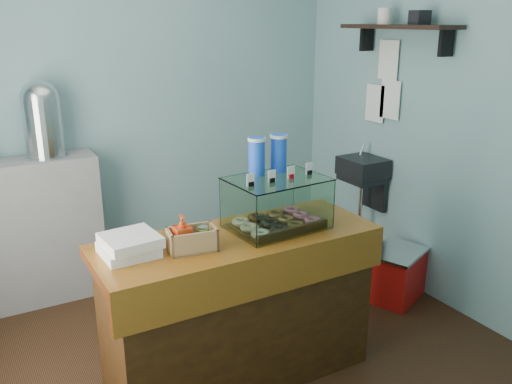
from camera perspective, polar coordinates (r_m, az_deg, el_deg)
ground at (r=3.65m, az=-3.69°, el=-16.50°), size 3.50×3.50×0.00m
room_shell at (r=3.06m, az=-3.95°, el=11.20°), size 3.54×3.04×2.82m
counter at (r=3.21m, az=-1.81°, el=-11.99°), size 1.60×0.60×0.90m
back_shelf at (r=4.33m, az=-22.60°, el=-3.96°), size 1.00×0.32×1.10m
display_case at (r=3.12m, az=1.95°, el=-0.57°), size 0.56×0.43×0.51m
condiment_crate at (r=2.83m, az=-6.99°, el=-4.80°), size 0.27×0.18×0.20m
pastry_boxes at (r=2.85m, az=-13.19°, el=-5.46°), size 0.29×0.29×0.11m
coffee_urn at (r=4.16m, az=-21.61°, el=7.34°), size 0.30×0.30×0.55m
red_cooler at (r=4.31m, az=14.52°, el=-8.37°), size 0.54×0.49×0.39m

